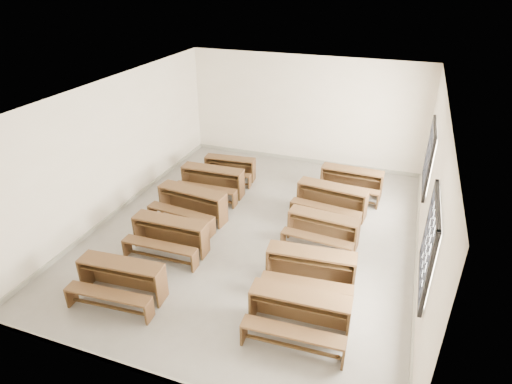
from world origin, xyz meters
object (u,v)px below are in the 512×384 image
(desk_set_0, at_px, (121,277))
(desk_set_3, at_px, (212,179))
(desk_set_6, at_px, (310,267))
(desk_set_8, at_px, (331,198))
(desk_set_9, at_px, (351,180))
(desk_set_2, at_px, (191,202))
(desk_set_7, at_px, (323,228))
(desk_set_4, at_px, (230,167))
(desk_set_5, at_px, (299,311))
(desk_set_1, at_px, (170,233))

(desk_set_0, relative_size, desk_set_3, 0.98)
(desk_set_6, height_order, desk_set_8, desk_set_8)
(desk_set_3, bearing_deg, desk_set_9, 17.74)
(desk_set_2, distance_m, desk_set_7, 3.13)
(desk_set_2, xyz_separation_m, desk_set_4, (0.00, 2.30, -0.07))
(desk_set_6, relative_size, desk_set_9, 1.06)
(desk_set_8, bearing_deg, desk_set_4, 168.69)
(desk_set_0, distance_m, desk_set_9, 6.31)
(desk_set_2, relative_size, desk_set_5, 1.05)
(desk_set_7, bearing_deg, desk_set_2, -174.87)
(desk_set_4, bearing_deg, desk_set_7, -41.59)
(desk_set_7, relative_size, desk_set_9, 0.97)
(desk_set_3, xyz_separation_m, desk_set_9, (3.43, 1.21, -0.01))
(desk_set_0, distance_m, desk_set_5, 3.24)
(desk_set_5, xyz_separation_m, desk_set_6, (-0.09, 1.18, 0.00))
(desk_set_0, distance_m, desk_set_2, 2.87)
(desk_set_0, height_order, desk_set_6, desk_set_6)
(desk_set_8, bearing_deg, desk_set_5, -79.96)
(desk_set_9, bearing_deg, desk_set_2, -140.87)
(desk_set_6, bearing_deg, desk_set_7, 88.06)
(desk_set_2, xyz_separation_m, desk_set_6, (3.21, -1.45, -0.01))
(desk_set_1, height_order, desk_set_8, desk_set_8)
(desk_set_2, xyz_separation_m, desk_set_7, (3.13, 0.02, -0.04))
(desk_set_5, bearing_deg, desk_set_9, 86.72)
(desk_set_1, distance_m, desk_set_5, 3.40)
(desk_set_3, xyz_separation_m, desk_set_6, (3.28, -2.74, 0.00))
(desk_set_4, bearing_deg, desk_set_2, -95.51)
(desk_set_3, bearing_deg, desk_set_0, -89.89)
(desk_set_1, relative_size, desk_set_4, 1.10)
(desk_set_6, bearing_deg, desk_set_3, 135.10)
(desk_set_5, bearing_deg, desk_set_4, 121.17)
(desk_set_0, distance_m, desk_set_3, 4.17)
(desk_set_9, bearing_deg, desk_set_4, -174.14)
(desk_set_6, distance_m, desk_set_8, 2.76)
(desk_set_7, height_order, desk_set_9, desk_set_9)
(desk_set_8, bearing_deg, desk_set_2, -150.21)
(desk_set_2, distance_m, desk_set_4, 2.31)
(desk_set_9, bearing_deg, desk_set_8, -101.41)
(desk_set_4, xyz_separation_m, desk_set_7, (3.13, -2.28, 0.03))
(desk_set_6, bearing_deg, desk_set_2, 150.74)
(desk_set_0, bearing_deg, desk_set_1, 82.25)
(desk_set_0, bearing_deg, desk_set_4, 86.57)
(desk_set_0, bearing_deg, desk_set_6, 20.17)
(desk_set_6, bearing_deg, desk_set_9, 82.83)
(desk_set_1, height_order, desk_set_2, desk_set_2)
(desk_set_0, relative_size, desk_set_2, 0.93)
(desk_set_4, height_order, desk_set_9, desk_set_9)
(desk_set_0, bearing_deg, desk_set_3, 87.69)
(desk_set_2, bearing_deg, desk_set_5, -32.55)
(desk_set_1, height_order, desk_set_5, desk_set_5)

